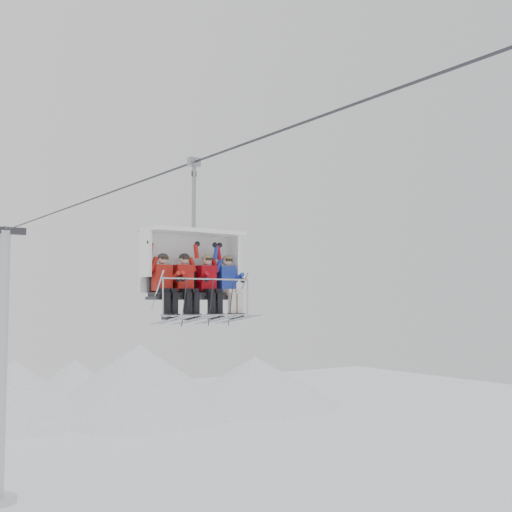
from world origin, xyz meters
TOP-DOWN VIEW (x-y plane):
  - lift_tower_right at (0.00, 22.00)m, footprint 2.00×1.80m
  - haul_cable at (0.00, 0.00)m, footprint 0.06×50.00m
  - chairlift_carrier at (0.00, 2.88)m, footprint 2.57×1.17m
  - skier_far_left at (-0.89, 2.58)m, footprint 0.43×1.69m
  - skier_center_left at (-0.31, 2.58)m, footprint 0.44×1.69m
  - skier_center_right at (0.34, 2.58)m, footprint 0.44×1.69m
  - skier_far_right at (0.93, 2.58)m, footprint 0.44×1.69m

SIDE VIEW (x-z plane):
  - lift_tower_right at x=0.00m, z-range -0.96..12.52m
  - skier_far_left at x=-0.89m, z-range 9.38..11.08m
  - skier_center_left at x=-0.31m, z-range 9.38..11.11m
  - skier_center_right at x=0.34m, z-range 9.38..11.11m
  - skier_far_right at x=0.93m, z-range 9.38..11.11m
  - chairlift_carrier at x=0.00m, z-range 8.73..12.71m
  - haul_cable at x=0.00m, z-range 13.27..13.33m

